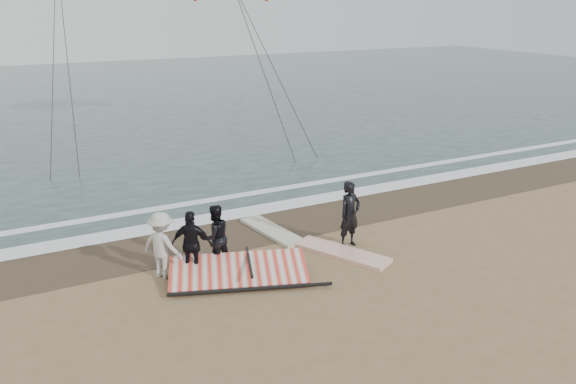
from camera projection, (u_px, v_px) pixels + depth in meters
name	position (u px, v px, depth m)	size (l,w,h in m)	color
ground	(339.00, 287.00, 14.05)	(120.00, 120.00, 0.00)	#8C704C
sea	(102.00, 97.00, 41.81)	(120.00, 54.00, 0.02)	#233838
wet_sand	(263.00, 226.00, 17.83)	(120.00, 2.80, 0.01)	#4C3D2B
foam_near	(246.00, 212.00, 19.00)	(120.00, 0.90, 0.01)	white
foam_far	(227.00, 197.00, 20.43)	(120.00, 0.45, 0.01)	white
man_main	(350.00, 214.00, 16.14)	(0.72, 0.47, 1.97)	black
board_white	(342.00, 252.00, 15.87)	(0.78, 2.79, 0.11)	white
board_cream	(272.00, 231.00, 17.36)	(0.70, 2.63, 0.11)	beige
trio_cluster	(187.00, 242.00, 14.50)	(2.49, 1.42, 1.79)	black
sail_rig	(234.00, 271.00, 14.45)	(3.87, 2.75, 0.49)	black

